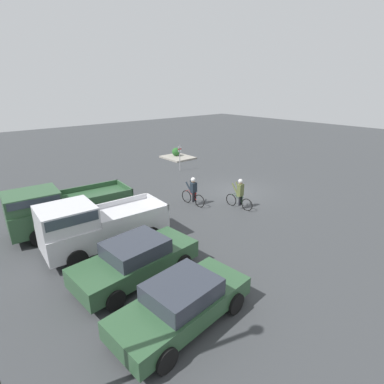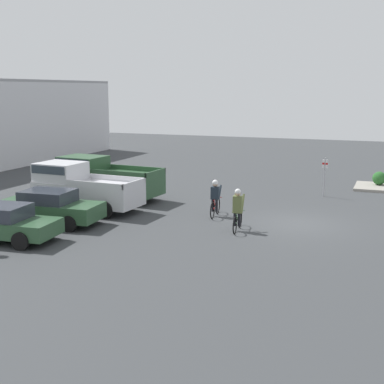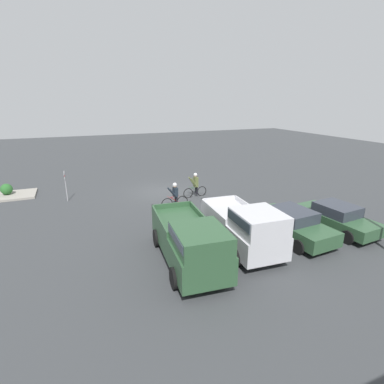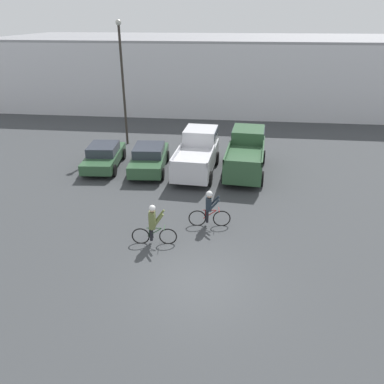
% 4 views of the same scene
% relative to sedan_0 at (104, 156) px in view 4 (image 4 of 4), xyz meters
% --- Properties ---
extents(ground_plane, '(80.00, 80.00, 0.00)m').
position_rel_sedan_0_xyz_m(ground_plane, '(6.71, -10.03, -0.71)').
color(ground_plane, '#383A3D').
extents(warehouse_building, '(44.86, 15.78, 6.40)m').
position_rel_sedan_0_xyz_m(warehouse_building, '(6.71, 19.86, 2.49)').
color(warehouse_building, silver).
rests_on(warehouse_building, ground_plane).
extents(sedan_0, '(2.26, 4.51, 1.40)m').
position_rel_sedan_0_xyz_m(sedan_0, '(0.00, 0.00, 0.00)').
color(sedan_0, '#2D5133').
rests_on(sedan_0, ground_plane).
extents(sedan_1, '(2.29, 4.67, 1.48)m').
position_rel_sedan_0_xyz_m(sedan_1, '(2.80, -0.13, 0.04)').
color(sedan_1, '#2D5133').
rests_on(sedan_1, ground_plane).
extents(pickup_truck_0, '(2.46, 5.25, 2.23)m').
position_rel_sedan_0_xyz_m(pickup_truck_0, '(5.63, 0.11, 0.44)').
color(pickup_truck_0, silver).
rests_on(pickup_truck_0, ground_plane).
extents(pickup_truck_1, '(2.56, 5.72, 2.17)m').
position_rel_sedan_0_xyz_m(pickup_truck_1, '(8.43, 0.50, 0.43)').
color(pickup_truck_1, '#2D5133').
rests_on(pickup_truck_1, ground_plane).
extents(cyclist_0, '(1.82, 0.49, 1.69)m').
position_rel_sedan_0_xyz_m(cyclist_0, '(6.79, -6.26, 0.15)').
color(cyclist_0, black).
rests_on(cyclist_0, ground_plane).
extents(cyclist_1, '(1.82, 0.49, 1.76)m').
position_rel_sedan_0_xyz_m(cyclist_1, '(4.71, -7.93, 0.17)').
color(cyclist_1, black).
rests_on(cyclist_1, ground_plane).
extents(lamppost, '(0.36, 0.36, 8.09)m').
position_rel_sedan_0_xyz_m(lamppost, '(0.14, 4.56, 3.95)').
color(lamppost, '#2D2823').
rests_on(lamppost, ground_plane).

